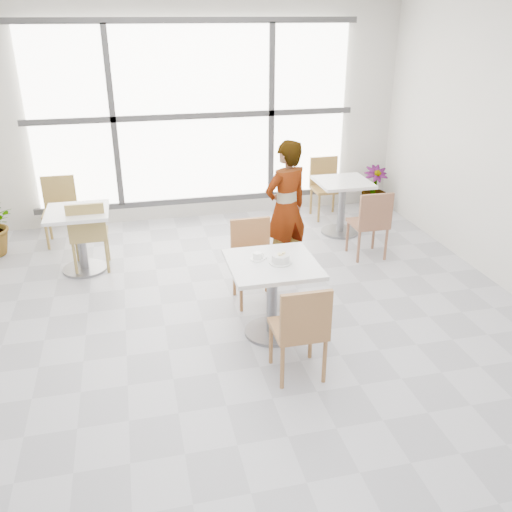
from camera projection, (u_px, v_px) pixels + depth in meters
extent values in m
plane|color=#9E9EA5|center=(249.00, 340.00, 5.12)|extent=(7.00, 7.00, 0.00)
plane|color=silver|center=(194.00, 115.00, 7.61)|extent=(6.00, 0.00, 6.00)
cube|color=white|center=(194.00, 116.00, 7.56)|extent=(4.40, 0.04, 2.40)
cube|color=#3F3F42|center=(195.00, 116.00, 7.53)|extent=(4.60, 0.05, 0.08)
cube|color=#3F3F42|center=(113.00, 119.00, 7.30)|extent=(0.08, 0.05, 2.40)
cube|color=#3F3F42|center=(271.00, 113.00, 7.76)|extent=(0.08, 0.05, 2.40)
cube|color=#3F3F42|center=(198.00, 200.00, 8.03)|extent=(4.60, 0.05, 0.08)
cube|color=#3F3F42|center=(190.00, 20.00, 7.03)|extent=(4.60, 0.05, 0.08)
cube|color=silver|center=(272.00, 264.00, 4.94)|extent=(0.80, 0.80, 0.04)
cylinder|color=slate|center=(272.00, 300.00, 5.09)|extent=(0.10, 0.10, 0.71)
cylinder|color=slate|center=(272.00, 331.00, 5.23)|extent=(0.52, 0.52, 0.03)
cube|color=#99693E|center=(298.00, 329.00, 4.49)|extent=(0.42, 0.42, 0.04)
cube|color=#99693E|center=(306.00, 316.00, 4.23)|extent=(0.42, 0.04, 0.42)
cylinder|color=#99693E|center=(310.00, 338.00, 4.78)|extent=(0.04, 0.04, 0.41)
cylinder|color=#99693E|center=(324.00, 361.00, 4.46)|extent=(0.04, 0.04, 0.41)
cylinder|color=#99693E|center=(271.00, 343.00, 4.71)|extent=(0.04, 0.04, 0.41)
cylinder|color=#99693E|center=(282.00, 367.00, 4.39)|extent=(0.04, 0.04, 0.41)
cube|color=#A2683B|center=(254.00, 264.00, 5.64)|extent=(0.42, 0.42, 0.04)
cube|color=#A2683B|center=(250.00, 237.00, 5.71)|extent=(0.42, 0.04, 0.42)
cylinder|color=#A2683B|center=(241.00, 293.00, 5.53)|extent=(0.04, 0.04, 0.41)
cylinder|color=#A2683B|center=(234.00, 278.00, 5.85)|extent=(0.04, 0.04, 0.41)
cylinder|color=#A2683B|center=(275.00, 290.00, 5.61)|extent=(0.04, 0.04, 0.41)
cylinder|color=#A2683B|center=(267.00, 275.00, 5.93)|extent=(0.04, 0.04, 0.41)
cylinder|color=silver|center=(281.00, 262.00, 4.91)|extent=(0.21, 0.21, 0.01)
cylinder|color=silver|center=(281.00, 258.00, 4.89)|extent=(0.16, 0.16, 0.07)
torus|color=silver|center=(281.00, 255.00, 4.88)|extent=(0.16, 0.16, 0.01)
cylinder|color=tan|center=(281.00, 258.00, 4.90)|extent=(0.14, 0.14, 0.05)
cylinder|color=beige|center=(283.00, 253.00, 4.91)|extent=(0.03, 0.03, 0.02)
cylinder|color=#F3E49D|center=(282.00, 257.00, 4.85)|extent=(0.03, 0.03, 0.02)
cylinder|color=beige|center=(282.00, 257.00, 4.85)|extent=(0.03, 0.03, 0.02)
cylinder|color=beige|center=(277.00, 256.00, 4.86)|extent=(0.03, 0.03, 0.01)
cylinder|color=beige|center=(281.00, 255.00, 4.88)|extent=(0.03, 0.03, 0.01)
cylinder|color=beige|center=(279.00, 254.00, 4.89)|extent=(0.03, 0.03, 0.02)
cylinder|color=beige|center=(283.00, 253.00, 4.90)|extent=(0.03, 0.03, 0.01)
cylinder|color=#F8F1A0|center=(276.00, 256.00, 4.88)|extent=(0.03, 0.03, 0.01)
cylinder|color=beige|center=(279.00, 255.00, 4.88)|extent=(0.03, 0.03, 0.01)
cylinder|color=#EFE39A|center=(284.00, 253.00, 4.91)|extent=(0.03, 0.03, 0.02)
cylinder|color=beige|center=(281.00, 255.00, 4.87)|extent=(0.03, 0.03, 0.02)
cylinder|color=beige|center=(285.00, 254.00, 4.89)|extent=(0.03, 0.03, 0.02)
cylinder|color=beige|center=(279.00, 255.00, 4.87)|extent=(0.03, 0.03, 0.01)
cylinder|color=beige|center=(280.00, 255.00, 4.87)|extent=(0.03, 0.03, 0.02)
cylinder|color=white|center=(257.00, 259.00, 4.98)|extent=(0.13, 0.13, 0.01)
cylinder|color=white|center=(257.00, 256.00, 4.97)|extent=(0.08, 0.08, 0.06)
torus|color=white|center=(262.00, 255.00, 4.97)|extent=(0.05, 0.01, 0.05)
cylinder|color=black|center=(257.00, 253.00, 4.96)|extent=(0.07, 0.07, 0.00)
cube|color=silver|center=(263.00, 259.00, 4.97)|extent=(0.09, 0.05, 0.00)
sphere|color=silver|center=(266.00, 258.00, 4.99)|extent=(0.02, 0.02, 0.02)
imported|color=black|center=(286.00, 208.00, 6.17)|extent=(0.67, 0.56, 1.56)
cube|color=silver|center=(77.00, 212.00, 6.21)|extent=(0.70, 0.70, 0.04)
cylinder|color=slate|center=(81.00, 242.00, 6.37)|extent=(0.10, 0.10, 0.71)
cylinder|color=slate|center=(85.00, 268.00, 6.51)|extent=(0.52, 0.52, 0.03)
cube|color=silver|center=(343.00, 182.00, 7.30)|extent=(0.70, 0.70, 0.04)
cylinder|color=slate|center=(341.00, 209.00, 7.46)|extent=(0.10, 0.10, 0.71)
cylinder|color=slate|center=(340.00, 232.00, 7.60)|extent=(0.52, 0.52, 0.03)
cube|color=#9D8345|center=(89.00, 235.00, 6.39)|extent=(0.42, 0.42, 0.04)
cube|color=#9D8345|center=(86.00, 222.00, 6.12)|extent=(0.42, 0.04, 0.42)
cylinder|color=#9D8345|center=(108.00, 245.00, 6.68)|extent=(0.04, 0.04, 0.41)
cylinder|color=#9D8345|center=(107.00, 257.00, 6.36)|extent=(0.04, 0.04, 0.41)
cylinder|color=#9D8345|center=(77.00, 248.00, 6.60)|extent=(0.04, 0.04, 0.41)
cylinder|color=#9D8345|center=(75.00, 260.00, 6.28)|extent=(0.04, 0.04, 0.41)
cube|color=#9F8042|center=(60.00, 213.00, 7.09)|extent=(0.42, 0.42, 0.04)
cube|color=#9F8042|center=(59.00, 191.00, 7.16)|extent=(0.42, 0.04, 0.42)
cylinder|color=#9F8042|center=(47.00, 235.00, 6.98)|extent=(0.04, 0.04, 0.41)
cylinder|color=#9F8042|center=(50.00, 225.00, 7.30)|extent=(0.04, 0.04, 0.41)
cylinder|color=#9F8042|center=(76.00, 232.00, 7.06)|extent=(0.04, 0.04, 0.41)
cylinder|color=#9F8042|center=(78.00, 223.00, 7.38)|extent=(0.04, 0.04, 0.41)
cube|color=brown|center=(368.00, 224.00, 6.72)|extent=(0.42, 0.42, 0.04)
cube|color=brown|center=(376.00, 211.00, 6.46)|extent=(0.42, 0.04, 0.42)
cylinder|color=brown|center=(374.00, 234.00, 7.01)|extent=(0.04, 0.04, 0.41)
cylinder|color=brown|center=(386.00, 244.00, 6.69)|extent=(0.04, 0.04, 0.41)
cylinder|color=brown|center=(347.00, 236.00, 6.94)|extent=(0.04, 0.04, 0.41)
cylinder|color=brown|center=(359.00, 247.00, 6.62)|extent=(0.04, 0.04, 0.41)
cube|color=olive|center=(327.00, 189.00, 8.01)|extent=(0.42, 0.42, 0.04)
cube|color=olive|center=(324.00, 171.00, 8.09)|extent=(0.42, 0.04, 0.42)
cylinder|color=olive|center=(319.00, 209.00, 7.91)|extent=(0.04, 0.04, 0.41)
cylinder|color=olive|center=(311.00, 201.00, 8.23)|extent=(0.04, 0.04, 0.41)
cylinder|color=olive|center=(342.00, 207.00, 7.98)|extent=(0.04, 0.04, 0.41)
cylinder|color=olive|center=(333.00, 199.00, 8.30)|extent=(0.04, 0.04, 0.41)
imported|color=#3C7338|center=(374.00, 188.00, 8.39)|extent=(0.41, 0.41, 0.67)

